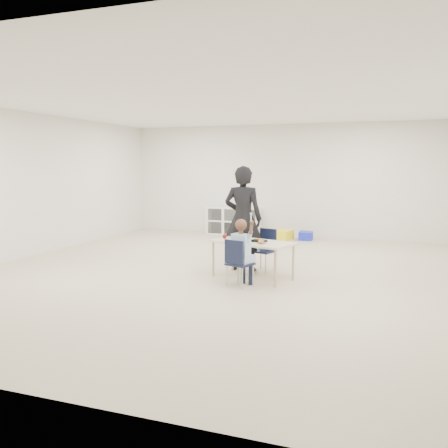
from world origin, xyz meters
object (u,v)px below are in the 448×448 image
(table, at_px, (252,260))
(chair_near, at_px, (240,263))
(child, at_px, (240,249))
(cubby_shelf, at_px, (234,221))
(adult, at_px, (243,219))

(table, xyz_separation_m, chair_near, (-0.03, -0.56, 0.06))
(table, distance_m, child, 0.62)
(chair_near, bearing_deg, child, 0.00)
(child, relative_size, cubby_shelf, 0.80)
(chair_near, xyz_separation_m, adult, (-0.29, 1.07, 0.53))
(cubby_shelf, relative_size, adult, 0.79)
(table, distance_m, chair_near, 0.57)
(table, bearing_deg, chair_near, -74.55)
(cubby_shelf, bearing_deg, adult, -69.34)
(child, relative_size, adult, 0.63)
(child, bearing_deg, adult, 123.37)
(chair_near, relative_size, child, 0.63)
(chair_near, height_order, cubby_shelf, chair_near)
(chair_near, relative_size, adult, 0.40)
(table, relative_size, cubby_shelf, 1.02)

